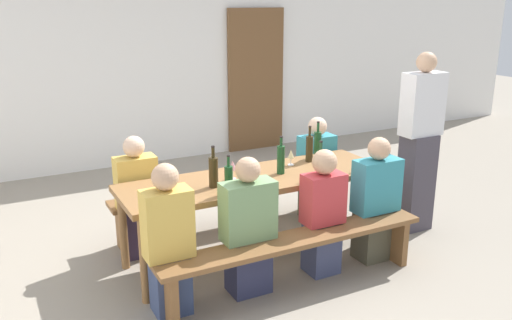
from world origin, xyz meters
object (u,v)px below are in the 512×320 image
Objects in this scene: wine_bottle_3 at (281,159)px; bench_far at (225,195)px; wine_bottle_0 at (229,179)px; wooden_door at (256,80)px; standing_host at (419,147)px; seated_guest_near_2 at (323,215)px; tasting_table at (256,185)px; wine_glass_2 at (331,163)px; wine_glass_1 at (233,166)px; wine_bottle_5 at (309,148)px; wine_bottle_2 at (320,163)px; seated_guest_near_1 at (248,231)px; wine_glass_0 at (291,155)px; wine_bottle_1 at (318,144)px; wine_bottle_4 at (213,171)px; seated_guest_near_3 at (375,203)px; bench_near at (296,248)px; seated_guest_near_0 at (168,244)px; seated_guest_far_0 at (137,200)px; seated_guest_far_1 at (316,171)px.

bench_far is at bearing 108.70° from wine_bottle_3.
wooden_door is at bearing 59.46° from wine_bottle_0.
standing_host is (2.08, 0.09, -0.02)m from wine_bottle_0.
seated_guest_near_2 is at bearing -109.57° from wooden_door.
wine_glass_2 is at bearing -25.96° from tasting_table.
wooden_door reaches higher than wine_glass_1.
tasting_table is 0.71m from wine_bottle_5.
wine_bottle_2 is 0.94m from seated_guest_near_1.
wine_glass_0 is at bearing 27.24° from wine_bottle_0.
wine_bottle_1 reaches higher than bench_far.
wine_bottle_0 is at bearing 71.80° from seated_guest_near_2.
seated_guest_near_1 is at bearing -78.36° from wine_bottle_4.
seated_guest_near_1 is 1.00× the size of seated_guest_near_3.
bench_far is at bearing 121.49° from wine_glass_2.
bench_near is at bearing -113.89° from seated_guest_near_1.
seated_guest_near_0 is 1.04× the size of seated_guest_near_1.
bench_near is 2.06× the size of seated_guest_far_0.
seated_guest_near_1 is at bearing -123.10° from tasting_table.
standing_host is (1.25, -0.33, 0.00)m from wine_glass_0.
wine_bottle_4 reaches higher than wine_bottle_5.
seated_guest_far_1 is at bearing 34.70° from wine_glass_0.
seated_guest_near_3 is (0.41, -0.27, -0.35)m from wine_bottle_2.
seated_guest_near_0 reaches higher than wine_bottle_0.
wine_bottle_2 reaches higher than bench_far.
standing_host is (0.79, 0.33, 0.33)m from seated_guest_near_3.
standing_host reaches higher than wine_bottle_0.
wine_bottle_0 is 0.88m from wine_bottle_2.
wine_bottle_1 is at bearing 24.42° from wine_bottle_0.
wine_bottle_0 reaches higher than wine_glass_1.
wooden_door is 3.80m from seated_guest_far_0.
seated_guest_far_0 is (-1.82, 1.04, -0.00)m from seated_guest_near_3.
wine_glass_2 is (1.01, -0.21, -0.02)m from wine_bottle_4.
tasting_table is 0.31m from wine_bottle_3.
standing_host is (2.12, -0.11, -0.03)m from wine_bottle_4.
wine_bottle_3 is 0.29× the size of seated_guest_near_0.
wooden_door is 0.92× the size of bench_far.
wine_bottle_1 is (0.81, 0.94, 0.52)m from bench_near.
bench_far is at bearing -98.74° from seated_guest_far_1.
wooden_door is at bearing 72.64° from wine_glass_2.
standing_host is (0.88, -0.45, -0.03)m from wine_bottle_1.
wine_glass_0 is 0.91× the size of wine_glass_1.
wine_bottle_2 is 0.46m from wine_bottle_5.
wine_bottle_2 is 1.53m from seated_guest_near_0.
wine_glass_0 is 0.91× the size of wine_glass_2.
wine_bottle_5 reaches higher than wine_glass_2.
standing_host is (2.67, 0.33, 0.30)m from seated_guest_near_0.
tasting_table is (-1.68, -3.23, -0.38)m from wooden_door.
seated_guest_near_3 is (0.90, -1.19, 0.16)m from bench_far.
seated_guest_near_1 is at bearing -78.80° from wine_bottle_0.
wine_bottle_3 reaches higher than wine_glass_1.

